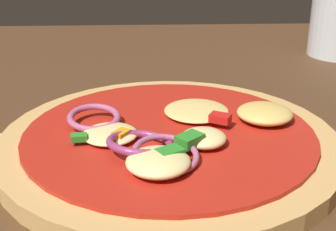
% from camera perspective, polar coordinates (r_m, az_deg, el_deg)
% --- Properties ---
extents(dining_table, '(1.27, 0.81, 0.03)m').
position_cam_1_polar(dining_table, '(0.40, -8.15, -3.95)').
color(dining_table, '#4C301C').
rests_on(dining_table, ground).
extents(pizza, '(0.25, 0.25, 0.03)m').
position_cam_1_polar(pizza, '(0.35, 0.29, -3.02)').
color(pizza, tan).
rests_on(pizza, dining_table).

